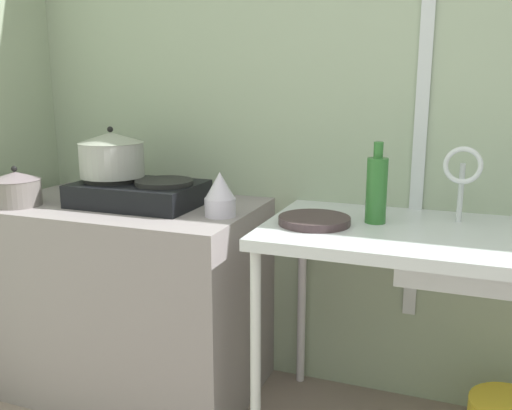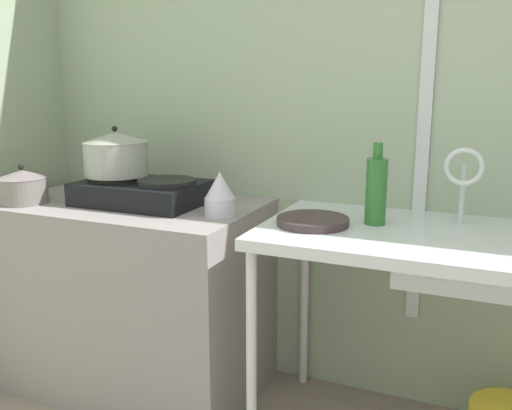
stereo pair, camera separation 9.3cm
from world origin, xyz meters
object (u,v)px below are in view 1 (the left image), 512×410
(pot_on_left_burner, at_px, (112,154))
(bottle_by_sink, at_px, (377,189))
(stove, at_px, (139,192))
(sink_basin, at_px, (461,257))
(faucet, at_px, (462,171))
(frying_pan, at_px, (314,220))
(pot_beside_stove, at_px, (16,188))
(percolator, at_px, (220,195))

(pot_on_left_burner, bearing_deg, bottle_by_sink, 2.42)
(stove, bearing_deg, sink_basin, -0.48)
(faucet, bearing_deg, stove, -174.40)
(faucet, height_order, frying_pan, faucet)
(pot_beside_stove, distance_m, frying_pan, 1.22)
(sink_basin, bearing_deg, frying_pan, -174.97)
(pot_on_left_burner, xyz_separation_m, bottle_by_sink, (1.07, 0.05, -0.08))
(pot_on_left_burner, distance_m, bottle_by_sink, 1.08)
(percolator, height_order, bottle_by_sink, bottle_by_sink)
(pot_on_left_burner, distance_m, percolator, 0.53)
(pot_beside_stove, height_order, bottle_by_sink, bottle_by_sink)
(percolator, height_order, faucet, faucet)
(pot_beside_stove, bearing_deg, bottle_by_sink, 9.23)
(pot_beside_stove, relative_size, sink_basin, 0.50)
(sink_basin, bearing_deg, percolator, -176.71)
(pot_on_left_burner, relative_size, percolator, 1.59)
(stove, distance_m, frying_pan, 0.76)
(percolator, xyz_separation_m, frying_pan, (0.36, 0.01, -0.07))
(stove, xyz_separation_m, frying_pan, (0.75, -0.05, -0.04))
(sink_basin, distance_m, bottle_by_sink, 0.36)
(frying_pan, bearing_deg, faucet, 20.09)
(sink_basin, bearing_deg, pot_on_left_burner, 179.57)
(faucet, bearing_deg, sink_basin, -82.45)
(stove, height_order, percolator, percolator)
(pot_beside_stove, relative_size, bottle_by_sink, 0.69)
(pot_beside_stove, bearing_deg, frying_pan, 6.12)
(faucet, bearing_deg, frying_pan, -159.91)
(pot_beside_stove, xyz_separation_m, sink_basin, (1.71, 0.17, -0.15))
(stove, distance_m, sink_basin, 1.25)
(pot_on_left_burner, distance_m, frying_pan, 0.90)
(frying_pan, xyz_separation_m, bottle_by_sink, (0.20, 0.10, 0.11))
(pot_beside_stove, distance_m, sink_basin, 1.72)
(pot_beside_stove, relative_size, percolator, 1.20)
(stove, relative_size, percolator, 3.01)
(stove, distance_m, percolator, 0.40)
(percolator, xyz_separation_m, bottle_by_sink, (0.56, 0.10, 0.04))
(frying_pan, bearing_deg, pot_beside_stove, -173.88)
(bottle_by_sink, bearing_deg, pot_beside_stove, -170.77)
(pot_beside_stove, bearing_deg, faucet, 10.22)
(pot_beside_stove, height_order, sink_basin, pot_beside_stove)
(faucet, xyz_separation_m, bottle_by_sink, (-0.28, -0.08, -0.07))
(pot_on_left_burner, xyz_separation_m, frying_pan, (0.87, -0.05, -0.19))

